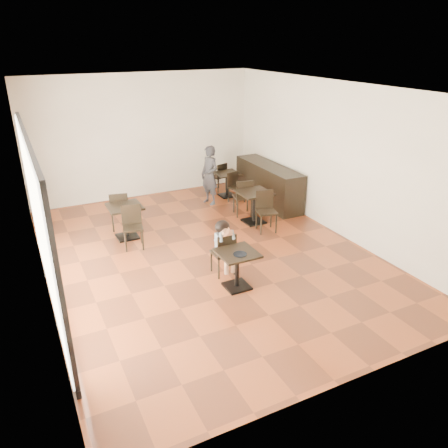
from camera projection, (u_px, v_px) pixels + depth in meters
floor at (207, 254)px, 8.73m from camera, size 6.00×8.00×0.01m
ceiling at (204, 87)px, 7.47m from camera, size 6.00×8.00×0.01m
wall_back at (143, 137)px, 11.39m from camera, size 6.00×0.01×3.20m
wall_front at (354, 273)px, 4.81m from camera, size 6.00×0.01×3.20m
wall_left at (32, 202)px, 6.87m from camera, size 0.01×8.00×3.20m
wall_right at (334, 159)px, 9.32m from camera, size 0.01×8.00×3.20m
storefront_window at (39, 225)px, 6.55m from camera, size 0.04×4.50×2.60m
child_table at (237, 270)px, 7.43m from camera, size 0.64×0.64×0.68m
child_chair at (223, 253)px, 7.86m from camera, size 0.37×0.37×0.82m
child at (223, 248)px, 7.82m from camera, size 0.37×0.52×1.03m
plate at (240, 254)px, 7.22m from camera, size 0.23×0.23×0.01m
pizza_slice at (228, 233)px, 7.51m from camera, size 0.24×0.18×0.06m
adult_patron at (210, 175)px, 11.10m from camera, size 0.51×0.63×1.51m
cafe_table_mid at (254, 207)px, 10.07m from camera, size 0.85×0.85×0.75m
cafe_table_left at (126, 222)px, 9.30m from camera, size 0.82×0.82×0.73m
cafe_table_back at (227, 184)px, 11.78m from camera, size 0.78×0.78×0.66m
chair_mid_a at (243, 197)px, 10.49m from camera, size 0.49×0.49×0.91m
chair_mid_b at (267, 212)px, 9.59m from camera, size 0.49×0.49×0.91m
chair_left_a at (119, 210)px, 9.73m from camera, size 0.47×0.47×0.88m
chair_left_b at (133, 228)px, 8.82m from camera, size 0.47×0.47×0.88m
chair_back_a at (218, 177)px, 12.20m from camera, size 0.45×0.45×0.79m
chair_back_b at (237, 188)px, 11.30m from camera, size 0.45×0.45×0.79m
service_counter at (268, 184)px, 11.26m from camera, size 0.60×2.40×1.00m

